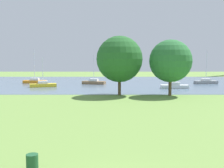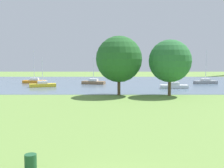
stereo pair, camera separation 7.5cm
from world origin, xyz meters
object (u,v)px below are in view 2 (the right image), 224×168
object	(u,v)px
sailboat_gray	(207,82)
tree_west_far	(171,61)
sailboat_brown	(95,82)
sailboat_yellow	(44,85)
tree_mid_shore	(120,59)
sailboat_orange	(35,81)
sailboat_white	(175,86)
litter_bin	(32,163)

from	to	relation	value
sailboat_gray	tree_west_far	size ratio (longest dim) A/B	0.88
sailboat_brown	sailboat_gray	world-z (taller)	sailboat_gray
sailboat_yellow	tree_mid_shore	world-z (taller)	tree_mid_shore
sailboat_brown	sailboat_gray	bearing A→B (deg)	2.31
sailboat_orange	sailboat_brown	distance (m)	13.05
tree_mid_shore	tree_west_far	distance (m)	7.19
sailboat_orange	sailboat_yellow	bearing A→B (deg)	-64.67
sailboat_yellow	sailboat_white	bearing A→B (deg)	-5.70
litter_bin	sailboat_white	bearing A→B (deg)	67.66
sailboat_yellow	sailboat_gray	bearing A→B (deg)	11.76
sailboat_white	tree_west_far	distance (m)	10.96
tree_west_far	tree_mid_shore	bearing A→B (deg)	176.37
sailboat_gray	sailboat_white	distance (m)	12.62
sailboat_brown	tree_west_far	world-z (taller)	tree_west_far
litter_bin	sailboat_gray	world-z (taller)	sailboat_gray
sailboat_white	sailboat_brown	bearing A→B (deg)	151.01
tree_mid_shore	sailboat_gray	bearing A→B (deg)	44.42
litter_bin	sailboat_brown	world-z (taller)	sailboat_brown
sailboat_orange	tree_mid_shore	distance (m)	26.80
sailboat_orange	sailboat_white	world-z (taller)	sailboat_orange
litter_bin	sailboat_gray	size ratio (longest dim) A/B	0.11
sailboat_yellow	tree_west_far	bearing A→B (deg)	-29.63
sailboat_gray	sailboat_white	size ratio (longest dim) A/B	1.07
sailboat_white	sailboat_yellow	size ratio (longest dim) A/B	1.17
sailboat_brown	sailboat_white	world-z (taller)	sailboat_white
litter_bin	tree_mid_shore	xyz separation A→B (m)	(4.81, 26.92, 4.79)
sailboat_yellow	tree_mid_shore	bearing A→B (deg)	-39.69
sailboat_yellow	tree_mid_shore	size ratio (longest dim) A/B	0.65
sailboat_orange	tree_west_far	distance (m)	32.24
tree_mid_shore	tree_west_far	bearing A→B (deg)	-3.63
sailboat_orange	sailboat_gray	world-z (taller)	sailboat_orange
litter_bin	sailboat_brown	size ratio (longest dim) A/B	0.14
sailboat_yellow	tree_mid_shore	distance (m)	18.66
sailboat_white	tree_mid_shore	distance (m)	14.36
sailboat_brown	sailboat_gray	xyz separation A→B (m)	(23.51, 0.95, 0.01)
tree_mid_shore	tree_west_far	size ratio (longest dim) A/B	1.07
tree_mid_shore	sailboat_yellow	bearing A→B (deg)	140.31
sailboat_white	sailboat_orange	bearing A→B (deg)	159.38
sailboat_white	tree_west_far	bearing A→B (deg)	-106.45
sailboat_white	sailboat_yellow	bearing A→B (deg)	174.30
litter_bin	sailboat_yellow	xyz separation A→B (m)	(-9.08, 38.44, 0.05)
litter_bin	sailboat_orange	distance (m)	48.24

